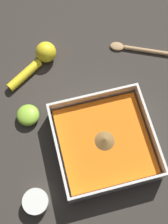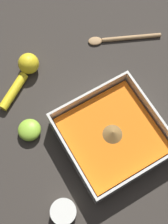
# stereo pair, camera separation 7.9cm
# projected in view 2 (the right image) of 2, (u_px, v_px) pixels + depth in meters

# --- Properties ---
(ground_plane) EXTENTS (4.00, 4.00, 0.00)m
(ground_plane) POSITION_uv_depth(u_px,v_px,m) (112.00, 147.00, 0.79)
(ground_plane) COLOR #332D28
(square_dish) EXTENTS (0.24, 0.24, 0.07)m
(square_dish) POSITION_uv_depth(u_px,v_px,m) (112.00, 136.00, 0.78)
(square_dish) COLOR silver
(square_dish) RESTS_ON ground_plane
(spice_bowl) EXTENTS (0.06, 0.06, 0.03)m
(spice_bowl) POSITION_uv_depth(u_px,v_px,m) (64.00, 212.00, 0.72)
(spice_bowl) COLOR silver
(spice_bowl) RESTS_ON ground_plane
(lemon_squeezer) EXTENTS (0.11, 0.15, 0.06)m
(lemon_squeezer) POSITION_uv_depth(u_px,v_px,m) (25.00, 71.00, 0.84)
(lemon_squeezer) COLOR yellow
(lemon_squeezer) RESTS_ON ground_plane
(lemon_half) EXTENTS (0.06, 0.06, 0.03)m
(lemon_half) POSITION_uv_depth(u_px,v_px,m) (29.00, 130.00, 0.79)
(lemon_half) COLOR #93CC38
(lemon_half) RESTS_ON ground_plane
(wooden_spoon) EXTENTS (0.11, 0.20, 0.01)m
(wooden_spoon) POSITION_uv_depth(u_px,v_px,m) (120.00, 39.00, 0.90)
(wooden_spoon) COLOR tan
(wooden_spoon) RESTS_ON ground_plane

